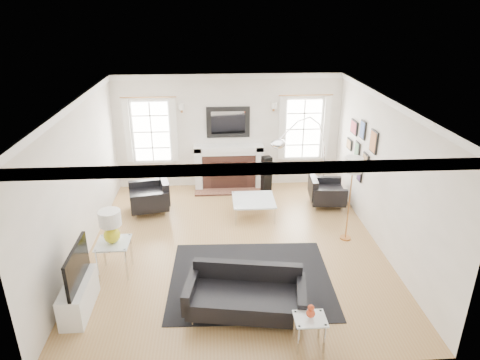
{
  "coord_description": "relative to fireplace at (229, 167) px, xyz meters",
  "views": [
    {
      "loc": [
        -0.37,
        -7.09,
        4.35
      ],
      "look_at": [
        0.11,
        0.3,
        1.24
      ],
      "focal_mm": 32.0,
      "sensor_mm": 36.0,
      "label": 1
    }
  ],
  "objects": [
    {
      "name": "left_wall",
      "position": [
        -2.75,
        -2.79,
        0.86
      ],
      "size": [
        0.04,
        6.0,
        2.8
      ],
      "primitive_type": "cube",
      "color": "white",
      "rests_on": "floor"
    },
    {
      "name": "ceiling",
      "position": [
        0.0,
        -2.79,
        2.26
      ],
      "size": [
        5.5,
        6.0,
        0.02
      ],
      "primitive_type": "cube",
      "color": "white",
      "rests_on": "back_wall"
    },
    {
      "name": "gallery_wall",
      "position": [
        2.72,
        -1.5,
        0.99
      ],
      "size": [
        0.04,
        1.73,
        1.29
      ],
      "color": "black",
      "rests_on": "right_wall"
    },
    {
      "name": "arc_floor_lamp",
      "position": [
        1.56,
        -1.29,
        0.64
      ],
      "size": [
        1.54,
        1.43,
        2.19
      ],
      "color": "silver",
      "rests_on": "floor"
    },
    {
      "name": "area_rug",
      "position": [
        0.2,
        -3.88,
        -0.54
      ],
      "size": [
        2.78,
        2.34,
        0.01
      ],
      "primitive_type": "cube",
      "rotation": [
        0.0,
        0.0,
        -0.03
      ],
      "color": "black",
      "rests_on": "floor"
    },
    {
      "name": "crown_molding",
      "position": [
        0.0,
        -2.79,
        2.2
      ],
      "size": [
        5.5,
        6.0,
        0.12
      ],
      "primitive_type": "cube",
      "color": "white",
      "rests_on": "back_wall"
    },
    {
      "name": "right_wall",
      "position": [
        2.75,
        -2.79,
        0.86
      ],
      "size": [
        0.04,
        6.0,
        2.8
      ],
      "primitive_type": "cube",
      "color": "white",
      "rests_on": "floor"
    },
    {
      "name": "front_wall",
      "position": [
        0.0,
        -5.79,
        0.86
      ],
      "size": [
        5.5,
        0.04,
        2.8
      ],
      "primitive_type": "cube",
      "color": "white",
      "rests_on": "floor"
    },
    {
      "name": "speaker_tower",
      "position": [
        0.86,
        -0.62,
        -0.03
      ],
      "size": [
        0.25,
        0.25,
        1.02
      ],
      "primitive_type": "cube",
      "rotation": [
        0.0,
        0.0,
        0.28
      ],
      "color": "black",
      "rests_on": "floor"
    },
    {
      "name": "stick_floor_lamp",
      "position": [
        2.2,
        -2.66,
        0.93
      ],
      "size": [
        0.35,
        0.35,
        1.71
      ],
      "color": "#B3763E",
      "rests_on": "floor"
    },
    {
      "name": "nesting_table",
      "position": [
        0.85,
        -5.44,
        -0.18
      ],
      "size": [
        0.43,
        0.36,
        0.47
      ],
      "color": "silver",
      "rests_on": "floor"
    },
    {
      "name": "mantel_mirror",
      "position": [
        0.0,
        0.16,
        1.11
      ],
      "size": [
        1.05,
        0.07,
        0.75
      ],
      "color": "black",
      "rests_on": "back_wall"
    },
    {
      "name": "back_wall",
      "position": [
        0.0,
        0.21,
        0.86
      ],
      "size": [
        5.5,
        0.04,
        2.8
      ],
      "primitive_type": "cube",
      "color": "white",
      "rests_on": "floor"
    },
    {
      "name": "side_table_left",
      "position": [
        -2.1,
        -3.54,
        -0.05
      ],
      "size": [
        0.55,
        0.55,
        0.61
      ],
      "color": "silver",
      "rests_on": "floor"
    },
    {
      "name": "orange_vase",
      "position": [
        0.85,
        -5.44,
        0.03
      ],
      "size": [
        0.12,
        0.12,
        0.19
      ],
      "color": "#B43717",
      "rests_on": "nesting_table"
    },
    {
      "name": "floor",
      "position": [
        0.0,
        -2.79,
        -0.54
      ],
      "size": [
        6.0,
        6.0,
        0.0
      ],
      "primitive_type": "plane",
      "color": "#A07243",
      "rests_on": "ground"
    },
    {
      "name": "coffee_table",
      "position": [
        0.47,
        -1.58,
        -0.17
      ],
      "size": [
        0.9,
        0.9,
        0.4
      ],
      "color": "silver",
      "rests_on": "floor"
    },
    {
      "name": "gourd_lamp",
      "position": [
        -2.1,
        -3.54,
        0.4
      ],
      "size": [
        0.37,
        0.37,
        0.59
      ],
      "color": "yellow",
      "rests_on": "side_table_left"
    },
    {
      "name": "armchair_right",
      "position": [
        2.14,
        -1.14,
        -0.22
      ],
      "size": [
        0.83,
        0.91,
        0.58
      ],
      "color": "black",
      "rests_on": "floor"
    },
    {
      "name": "tv_unit",
      "position": [
        -2.44,
        -4.49,
        -0.21
      ],
      "size": [
        0.35,
        1.0,
        1.09
      ],
      "color": "white",
      "rests_on": "floor"
    },
    {
      "name": "window_left",
      "position": [
        -1.85,
        0.16,
        0.92
      ],
      "size": [
        1.24,
        0.15,
        1.62
      ],
      "color": "white",
      "rests_on": "back_wall"
    },
    {
      "name": "armchair_left",
      "position": [
        -1.77,
        -1.19,
        -0.19
      ],
      "size": [
        1.0,
        1.07,
        0.62
      ],
      "color": "black",
      "rests_on": "floor"
    },
    {
      "name": "window_right",
      "position": [
        1.85,
        0.16,
        0.92
      ],
      "size": [
        1.24,
        0.15,
        1.62
      ],
      "color": "white",
      "rests_on": "back_wall"
    },
    {
      "name": "sofa",
      "position": [
        0.05,
        -4.69,
        -0.23
      ],
      "size": [
        1.86,
        1.08,
        0.57
      ],
      "color": "black",
      "rests_on": "floor"
    },
    {
      "name": "fireplace",
      "position": [
        0.0,
        0.0,
        0.0
      ],
      "size": [
        1.7,
        0.69,
        1.11
      ],
      "color": "white",
      "rests_on": "floor"
    }
  ]
}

